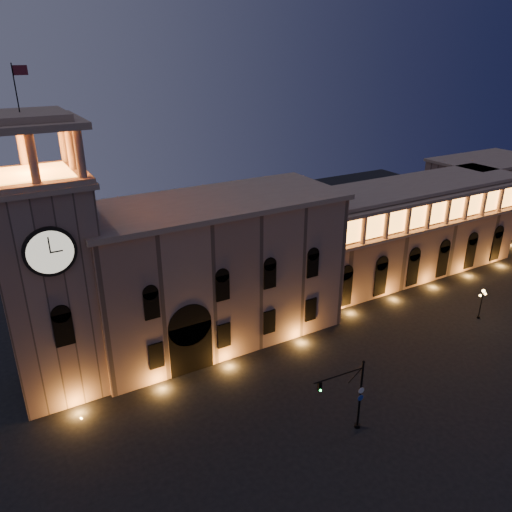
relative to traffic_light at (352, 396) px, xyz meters
name	(u,v)px	position (x,y,z in m)	size (l,w,h in m)	color
ground	(339,435)	(-1.25, -0.02, -4.00)	(160.00, 160.00, 0.00)	black
government_building	(215,270)	(-3.32, 21.92, 4.77)	(30.80, 12.80, 17.60)	#916E5F
clock_tower	(49,278)	(-21.75, 20.96, 8.50)	(9.80, 9.80, 32.40)	#916E5F
colonnade_wing	(407,229)	(30.75, 23.90, 3.33)	(40.60, 11.50, 14.50)	#8C6959
secondary_building	(483,198)	(56.75, 29.98, 3.00)	(20.00, 12.00, 14.00)	#8C6959
traffic_light	(352,396)	(0.00, 0.00, 0.00)	(5.55, 0.75, 7.61)	black
street_lamp_near	(481,301)	(28.75, 7.89, -1.45)	(1.48, 0.43, 4.27)	black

